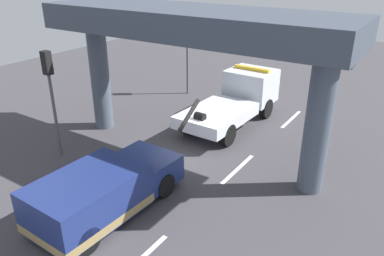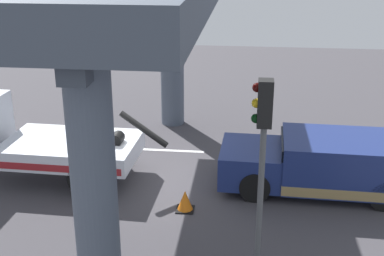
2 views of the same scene
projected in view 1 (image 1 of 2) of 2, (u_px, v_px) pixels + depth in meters
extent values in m
cube|color=#423F44|center=(189.00, 155.00, 15.96)|extent=(60.00, 40.00, 0.10)
cube|color=silver|center=(238.00, 169.00, 14.78)|extent=(2.60, 0.16, 0.01)
cube|color=silver|center=(291.00, 119.00, 19.36)|extent=(2.60, 0.16, 0.01)
cube|color=silver|center=(217.00, 115.00, 17.41)|extent=(3.92, 2.53, 0.55)
cube|color=silver|center=(251.00, 86.00, 19.67)|extent=(2.13, 2.37, 1.65)
cube|color=black|center=(257.00, 76.00, 19.98)|extent=(0.14, 2.21, 0.66)
cube|color=maroon|center=(195.00, 111.00, 18.08)|extent=(3.65, 0.14, 0.20)
cylinder|color=black|center=(189.00, 115.00, 15.48)|extent=(1.42, 0.23, 1.07)
cylinder|color=black|center=(200.00, 117.00, 16.21)|extent=(0.38, 0.46, 0.36)
cube|color=yellow|center=(252.00, 69.00, 19.30)|extent=(0.31, 1.93, 0.16)
cylinder|color=black|center=(231.00, 100.00, 20.46)|extent=(1.01, 0.35, 1.00)
cylinder|color=black|center=(266.00, 108.00, 19.37)|extent=(1.01, 0.35, 1.00)
cylinder|color=black|center=(189.00, 124.00, 17.56)|extent=(1.01, 0.35, 1.00)
cylinder|color=black|center=(228.00, 135.00, 16.46)|extent=(1.01, 0.35, 1.00)
cube|color=navy|center=(88.00, 198.00, 11.42)|extent=(3.53, 2.32, 1.35)
cube|color=navy|center=(146.00, 168.00, 13.44)|extent=(1.80, 2.17, 0.95)
cube|color=black|center=(128.00, 165.00, 12.61)|extent=(0.13, 1.94, 0.59)
cube|color=#9E8451|center=(90.00, 211.00, 11.63)|extent=(3.55, 2.33, 0.28)
cylinder|color=black|center=(124.00, 169.00, 13.95)|extent=(0.85, 0.31, 0.84)
cylinder|color=black|center=(164.00, 185.00, 12.94)|extent=(0.85, 0.31, 0.84)
cylinder|color=black|center=(44.00, 215.00, 11.42)|extent=(0.85, 0.31, 0.84)
cylinder|color=black|center=(87.00, 240.00, 10.41)|extent=(0.85, 0.31, 0.84)
cylinder|color=#4C5666|center=(100.00, 78.00, 17.59)|extent=(0.87, 0.87, 4.89)
cylinder|color=#4C5666|center=(318.00, 126.00, 12.53)|extent=(0.87, 0.87, 4.89)
cube|color=#414956|center=(190.00, 22.00, 13.86)|extent=(3.60, 12.10, 0.99)
cube|color=#353C47|center=(191.00, 41.00, 14.13)|extent=(0.50, 11.70, 0.36)
cylinder|color=#515456|center=(55.00, 116.00, 15.15)|extent=(0.12, 0.12, 3.47)
cube|color=black|center=(47.00, 63.00, 14.26)|extent=(0.28, 0.32, 0.90)
sphere|color=#360605|center=(49.00, 54.00, 14.26)|extent=(0.18, 0.18, 0.18)
sphere|color=gold|center=(50.00, 62.00, 14.38)|extent=(0.18, 0.18, 0.18)
sphere|color=black|center=(52.00, 70.00, 14.50)|extent=(0.18, 0.18, 0.18)
cylinder|color=#515456|center=(187.00, 68.00, 22.46)|extent=(0.12, 0.12, 3.19)
cube|color=black|center=(187.00, 33.00, 21.62)|extent=(0.28, 0.32, 0.90)
sphere|color=#360605|center=(189.00, 27.00, 21.62)|extent=(0.18, 0.18, 0.18)
sphere|color=#3A2D06|center=(189.00, 32.00, 21.74)|extent=(0.18, 0.18, 0.18)
sphere|color=green|center=(189.00, 38.00, 21.87)|extent=(0.18, 0.18, 0.18)
cone|color=orange|center=(141.00, 148.00, 15.75)|extent=(0.43, 0.43, 0.56)
cube|color=black|center=(141.00, 154.00, 15.86)|extent=(0.47, 0.47, 0.03)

